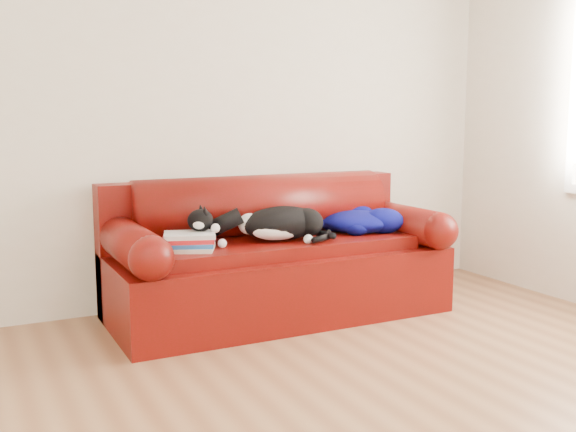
# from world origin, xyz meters

# --- Properties ---
(ground) EXTENTS (4.50, 4.50, 0.00)m
(ground) POSITION_xyz_m (0.00, 0.00, 0.00)
(ground) COLOR brown
(ground) RESTS_ON ground
(room_shell) EXTENTS (4.52, 4.02, 2.61)m
(room_shell) POSITION_xyz_m (0.12, 0.02, 1.67)
(room_shell) COLOR beige
(room_shell) RESTS_ON ground
(sofa_base) EXTENTS (2.10, 0.90, 0.50)m
(sofa_base) POSITION_xyz_m (0.32, 1.49, 0.24)
(sofa_base) COLOR #3F0C02
(sofa_base) RESTS_ON ground
(sofa_back) EXTENTS (2.10, 1.01, 0.88)m
(sofa_back) POSITION_xyz_m (0.32, 1.74, 0.54)
(sofa_back) COLOR #3F0C02
(sofa_back) RESTS_ON ground
(book_stack) EXTENTS (0.38, 0.35, 0.10)m
(book_stack) POSITION_xyz_m (-0.31, 1.38, 0.55)
(book_stack) COLOR beige
(book_stack) RESTS_ON sofa_base
(cat) EXTENTS (0.70, 0.43, 0.27)m
(cat) POSITION_xyz_m (0.30, 1.41, 0.60)
(cat) COLOR black
(cat) RESTS_ON sofa_base
(blanket) EXTENTS (0.57, 0.54, 0.17)m
(blanket) POSITION_xyz_m (0.92, 1.47, 0.57)
(blanket) COLOR #020B49
(blanket) RESTS_ON sofa_base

